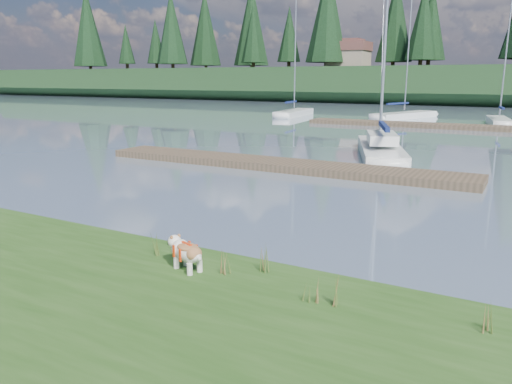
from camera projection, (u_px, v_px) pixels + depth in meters
The scene contains 22 objects.
ground at pixel (453, 129), 36.68m from camera, with size 200.00×200.00×0.00m, color #7C8FA6.
bank at pixel (7, 374), 6.00m from camera, with size 60.00×9.00×0.35m, color #2C4D1B.
ridge at pixel (499, 86), 72.74m from camera, with size 200.00×20.00×5.00m, color black.
bulldog at pixel (187, 251), 8.72m from camera, with size 0.93×0.57×0.55m.
sailboat_main at pixel (379, 146), 24.12m from camera, with size 4.65×8.90×12.71m.
dock_near at pixel (275, 164), 20.67m from camera, with size 16.00×2.00×0.30m, color #4C3D2C.
dock_far at pixel (483, 128), 35.70m from camera, with size 26.00×2.20×0.30m, color #4C3D2C.
sailboat_bg_0 at pixel (297, 112), 49.33m from camera, with size 2.55×8.58×12.19m.
sailboat_bg_1 at pixel (409, 115), 46.00m from camera, with size 4.93×9.12×13.43m.
sailboat_bg_2 at pixel (498, 120), 39.75m from camera, with size 2.50×7.08×10.56m.
weed_0 at pixel (224, 261), 8.58m from camera, with size 0.17×0.14×0.53m.
weed_1 at pixel (265, 258), 8.64m from camera, with size 0.17×0.14×0.59m.
weed_2 at pixel (339, 292), 7.34m from camera, with size 0.17×0.14×0.54m.
weed_3 at pixel (156, 246), 9.43m from camera, with size 0.17×0.14×0.48m.
weed_4 at pixel (312, 290), 7.52m from camera, with size 0.17×0.14×0.43m.
weed_5 at pixel (491, 318), 6.59m from camera, with size 0.17×0.14×0.49m.
mud_lip at pixel (212, 265), 9.76m from camera, with size 60.00×0.50×0.14m, color #33281C.
conifer_0 at pixel (172, 27), 91.45m from camera, with size 5.72×5.72×14.15m.
conifer_1 at pixel (253, 33), 88.04m from camera, with size 4.40×4.40×11.30m.
conifer_2 at pixel (327, 13), 77.87m from camera, with size 6.60×6.60×16.05m.
conifer_3 at pixel (431, 22), 74.56m from camera, with size 4.84×4.84×12.25m.
house_0 at pixel (348, 54), 79.54m from camera, with size 6.30×5.30×4.65m.
Camera 1 is at (5.23, -9.22, 3.65)m, focal length 35.00 mm.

